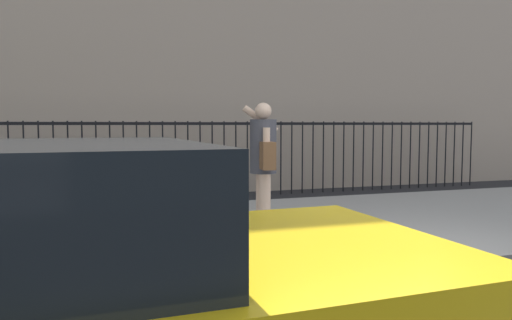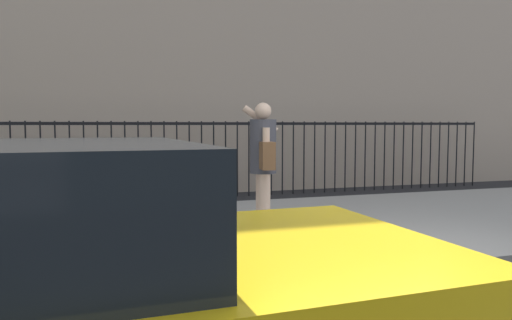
# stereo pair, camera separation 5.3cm
# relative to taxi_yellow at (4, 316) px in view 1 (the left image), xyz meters

# --- Properties ---
(ground_plane) EXTENTS (60.00, 60.00, 0.00)m
(ground_plane) POSITION_rel_taxi_yellow_xyz_m (3.29, 1.68, -0.70)
(ground_plane) COLOR black
(sidewalk) EXTENTS (28.00, 4.40, 0.15)m
(sidewalk) POSITION_rel_taxi_yellow_xyz_m (3.29, 3.88, -0.63)
(sidewalk) COLOR gray
(sidewalk) RESTS_ON ground
(iron_fence) EXTENTS (12.03, 0.04, 1.60)m
(iron_fence) POSITION_rel_taxi_yellow_xyz_m (3.29, 7.58, 0.32)
(iron_fence) COLOR black
(iron_fence) RESTS_ON ground
(taxi_yellow) EXTENTS (4.26, 1.98, 1.45)m
(taxi_yellow) POSITION_rel_taxi_yellow_xyz_m (0.00, 0.00, 0.00)
(taxi_yellow) COLOR yellow
(taxi_yellow) RESTS_ON ground
(pedestrian_on_phone) EXTENTS (0.49, 0.68, 1.66)m
(pedestrian_on_phone) POSITION_rel_taxi_yellow_xyz_m (2.41, 3.56, 0.41)
(pedestrian_on_phone) COLOR beige
(pedestrian_on_phone) RESTS_ON sidewalk
(street_bench) EXTENTS (1.60, 0.45, 0.95)m
(street_bench) POSITION_rel_taxi_yellow_xyz_m (-0.73, 4.80, -0.05)
(street_bench) COLOR brown
(street_bench) RESTS_ON sidewalk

